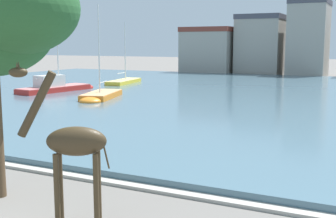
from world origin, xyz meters
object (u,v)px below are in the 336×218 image
at_px(giraffe_statue, 71,144).
at_px(sailboat_yellow, 126,82).
at_px(sailboat_red, 59,88).
at_px(sailboat_orange, 99,98).

distance_m(giraffe_statue, sailboat_yellow, 41.36).
height_order(sailboat_yellow, sailboat_red, sailboat_red).
relative_size(giraffe_statue, sailboat_yellow, 0.57).
bearing_deg(sailboat_yellow, sailboat_orange, -66.94).
relative_size(sailboat_red, sailboat_orange, 1.11).
xyz_separation_m(sailboat_red, sailboat_orange, (7.33, -3.37, -0.19)).
bearing_deg(sailboat_red, sailboat_orange, -24.69).
relative_size(giraffe_statue, sailboat_orange, 0.55).
distance_m(sailboat_yellow, sailboat_orange, 15.54).
xyz_separation_m(sailboat_yellow, sailboat_orange, (6.09, -14.30, 0.04)).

